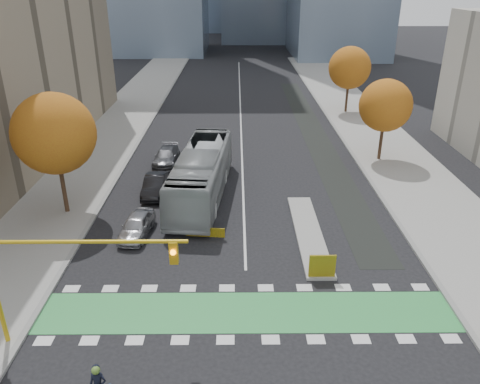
{
  "coord_description": "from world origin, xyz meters",
  "views": [
    {
      "loc": [
        -0.48,
        -16.45,
        14.52
      ],
      "look_at": [
        -0.28,
        8.77,
        3.0
      ],
      "focal_mm": 35.0,
      "sensor_mm": 36.0,
      "label": 1
    }
  ],
  "objects_px": {
    "tree_west": "(54,134)",
    "parked_car_c": "(166,157)",
    "traffic_signal_west": "(52,265)",
    "bus": "(202,174)",
    "parked_car_a": "(137,225)",
    "tree_east_near": "(385,106)",
    "parked_car_b": "(155,185)",
    "hazard_board": "(322,266)",
    "tree_east_far": "(350,68)"
  },
  "relations": [
    {
      "from": "hazard_board",
      "to": "bus",
      "type": "bearing_deg",
      "value": 123.93
    },
    {
      "from": "bus",
      "to": "parked_car_c",
      "type": "height_order",
      "value": "bus"
    },
    {
      "from": "tree_east_near",
      "to": "parked_car_b",
      "type": "height_order",
      "value": "tree_east_near"
    },
    {
      "from": "hazard_board",
      "to": "tree_east_far",
      "type": "height_order",
      "value": "tree_east_far"
    },
    {
      "from": "traffic_signal_west",
      "to": "parked_car_b",
      "type": "xyz_separation_m",
      "value": [
        1.43,
        15.54,
        -3.34
      ]
    },
    {
      "from": "parked_car_a",
      "to": "parked_car_b",
      "type": "relative_size",
      "value": 0.94
    },
    {
      "from": "bus",
      "to": "parked_car_a",
      "type": "relative_size",
      "value": 3.25
    },
    {
      "from": "tree_east_near",
      "to": "parked_car_a",
      "type": "height_order",
      "value": "tree_east_near"
    },
    {
      "from": "tree_east_far",
      "to": "bus",
      "type": "bearing_deg",
      "value": -123.53
    },
    {
      "from": "bus",
      "to": "tree_east_near",
      "type": "bearing_deg",
      "value": 31.78
    },
    {
      "from": "tree_west",
      "to": "traffic_signal_west",
      "type": "distance_m",
      "value": 13.25
    },
    {
      "from": "tree_east_near",
      "to": "traffic_signal_west",
      "type": "distance_m",
      "value": 30.08
    },
    {
      "from": "tree_west",
      "to": "parked_car_a",
      "type": "bearing_deg",
      "value": -29.77
    },
    {
      "from": "tree_east_far",
      "to": "traffic_signal_west",
      "type": "bearing_deg",
      "value": -117.95
    },
    {
      "from": "tree_west",
      "to": "bus",
      "type": "xyz_separation_m",
      "value": [
        9.0,
        2.6,
        -3.83
      ]
    },
    {
      "from": "tree_east_far",
      "to": "parked_car_c",
      "type": "xyz_separation_m",
      "value": [
        -19.0,
        -16.77,
        -4.57
      ]
    },
    {
      "from": "hazard_board",
      "to": "bus",
      "type": "xyz_separation_m",
      "value": [
        -7.0,
        10.4,
        0.99
      ]
    },
    {
      "from": "tree_west",
      "to": "tree_east_near",
      "type": "xyz_separation_m",
      "value": [
        24.0,
        10.0,
        -0.75
      ]
    },
    {
      "from": "hazard_board",
      "to": "bus",
      "type": "height_order",
      "value": "bus"
    },
    {
      "from": "tree_east_near",
      "to": "hazard_board",
      "type": "bearing_deg",
      "value": -114.2
    },
    {
      "from": "tree_west",
      "to": "parked_car_b",
      "type": "distance_m",
      "value": 7.98
    },
    {
      "from": "bus",
      "to": "parked_car_a",
      "type": "distance_m",
      "value": 6.83
    },
    {
      "from": "tree_east_far",
      "to": "parked_car_b",
      "type": "relative_size",
      "value": 1.81
    },
    {
      "from": "tree_east_near",
      "to": "parked_car_b",
      "type": "relative_size",
      "value": 1.68
    },
    {
      "from": "tree_west",
      "to": "parked_car_c",
      "type": "relative_size",
      "value": 1.79
    },
    {
      "from": "parked_car_a",
      "to": "parked_car_b",
      "type": "xyz_separation_m",
      "value": [
        0.17,
        6.08,
        0.02
      ]
    },
    {
      "from": "tree_east_near",
      "to": "tree_east_far",
      "type": "xyz_separation_m",
      "value": [
        0.5,
        16.0,
        0.38
      ]
    },
    {
      "from": "tree_west",
      "to": "traffic_signal_west",
      "type": "bearing_deg",
      "value": -71.98
    },
    {
      "from": "parked_car_b",
      "to": "parked_car_a",
      "type": "bearing_deg",
      "value": -91.17
    },
    {
      "from": "bus",
      "to": "parked_car_c",
      "type": "bearing_deg",
      "value": 123.37
    },
    {
      "from": "tree_west",
      "to": "bus",
      "type": "bearing_deg",
      "value": 16.14
    },
    {
      "from": "parked_car_a",
      "to": "parked_car_c",
      "type": "relative_size",
      "value": 0.86
    },
    {
      "from": "traffic_signal_west",
      "to": "parked_car_c",
      "type": "relative_size",
      "value": 1.85
    },
    {
      "from": "hazard_board",
      "to": "parked_car_b",
      "type": "height_order",
      "value": "hazard_board"
    },
    {
      "from": "tree_west",
      "to": "parked_car_b",
      "type": "relative_size",
      "value": 1.95
    },
    {
      "from": "hazard_board",
      "to": "tree_east_near",
      "type": "xyz_separation_m",
      "value": [
        8.0,
        17.8,
        4.06
      ]
    },
    {
      "from": "tree_west",
      "to": "hazard_board",
      "type": "bearing_deg",
      "value": -25.99
    },
    {
      "from": "parked_car_a",
      "to": "parked_car_b",
      "type": "distance_m",
      "value": 6.08
    },
    {
      "from": "hazard_board",
      "to": "parked_car_c",
      "type": "height_order",
      "value": "hazard_board"
    },
    {
      "from": "tree_east_far",
      "to": "parked_car_c",
      "type": "height_order",
      "value": "tree_east_far"
    },
    {
      "from": "tree_west",
      "to": "parked_car_c",
      "type": "bearing_deg",
      "value": 59.22
    },
    {
      "from": "tree_east_far",
      "to": "traffic_signal_west",
      "type": "height_order",
      "value": "tree_east_far"
    },
    {
      "from": "tree_west",
      "to": "traffic_signal_west",
      "type": "relative_size",
      "value": 0.96
    },
    {
      "from": "tree_west",
      "to": "tree_east_near",
      "type": "relative_size",
      "value": 1.16
    },
    {
      "from": "tree_west",
      "to": "traffic_signal_west",
      "type": "height_order",
      "value": "tree_west"
    },
    {
      "from": "hazard_board",
      "to": "parked_car_c",
      "type": "xyz_separation_m",
      "value": [
        -10.5,
        17.03,
        -0.13
      ]
    },
    {
      "from": "parked_car_b",
      "to": "hazard_board",
      "type": "bearing_deg",
      "value": -45.47
    },
    {
      "from": "tree_west",
      "to": "parked_car_a",
      "type": "distance_m",
      "value": 7.88
    },
    {
      "from": "tree_east_near",
      "to": "traffic_signal_west",
      "type": "height_order",
      "value": "tree_east_near"
    },
    {
      "from": "tree_east_near",
      "to": "parked_car_b",
      "type": "xyz_separation_m",
      "value": [
        -18.5,
        -6.97,
        -4.17
      ]
    }
  ]
}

